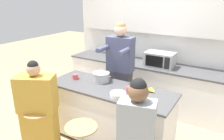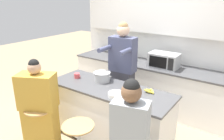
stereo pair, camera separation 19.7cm
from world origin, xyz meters
The scene contains 14 objects.
ground_plane centered at (0.00, 0.00, 0.00)m, with size 16.00×16.00×0.00m, color tan.
wall_back centered at (0.00, 1.73, 1.54)m, with size 3.64×0.22×2.70m.
back_counter centered at (0.00, 1.41, 0.44)m, with size 3.38×0.65×0.89m.
kitchen_island centered at (0.00, 0.00, 0.46)m, with size 1.89×0.68×0.90m.
bar_stool_leftmost centered at (-0.75, -0.68, 0.37)m, with size 0.41×0.41×0.63m.
person_cooking centered at (-0.18, 0.63, 0.88)m, with size 0.48×0.57×1.76m.
person_wrapped_blanket centered at (-0.78, -0.65, 0.63)m, with size 0.59×0.49×1.35m.
cooking_pot centered at (-0.24, 0.14, 0.97)m, with size 0.35×0.26×0.14m.
fruit_bowl centered at (0.25, -0.19, 0.93)m, with size 0.21×0.21×0.06m.
coffee_cup_near centered at (-0.65, 0.02, 0.94)m, with size 0.12×0.09×0.08m.
coffee_cup_far centered at (0.32, 0.00, 0.94)m, with size 0.11×0.08×0.09m.
banana_bunch centered at (0.55, 0.18, 0.93)m, with size 0.17×0.12×0.06m.
microwave centered at (0.25, 1.37, 1.02)m, with size 0.53×0.35×0.27m.
potted_plant centered at (-0.49, 1.41, 1.03)m, with size 0.17×0.17×0.26m.
Camera 2 is at (1.69, -2.33, 2.16)m, focal length 35.00 mm.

